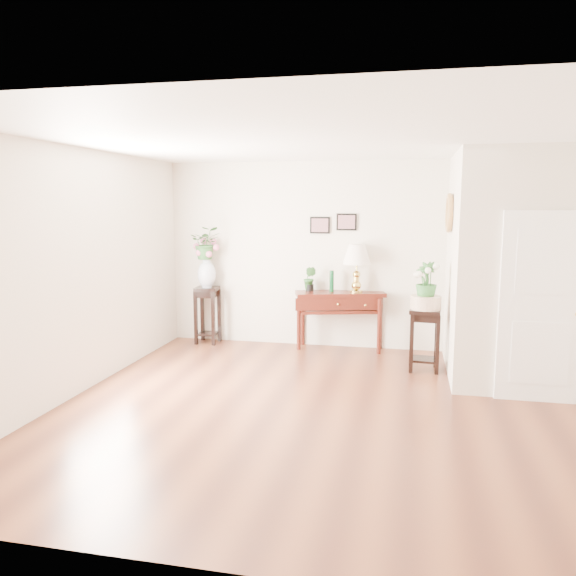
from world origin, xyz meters
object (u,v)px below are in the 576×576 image
(console_table, at_px, (340,321))
(plant_stand_b, at_px, (424,340))
(table_lamp, at_px, (357,269))
(plant_stand_a, at_px, (208,315))

(console_table, height_order, plant_stand_b, console_table)
(console_table, bearing_deg, table_lamp, -15.71)
(console_table, xyz_separation_m, plant_stand_a, (-2.07, -0.05, 0.01))
(plant_stand_b, bearing_deg, table_lamp, 138.91)
(table_lamp, xyz_separation_m, plant_stand_b, (0.97, -0.85, -0.81))
(console_table, xyz_separation_m, plant_stand_b, (1.21, -0.85, -0.03))
(table_lamp, relative_size, plant_stand_b, 0.88)
(plant_stand_a, bearing_deg, plant_stand_b, -13.73)
(table_lamp, xyz_separation_m, plant_stand_a, (-2.31, -0.05, -0.78))
(console_table, relative_size, plant_stand_a, 1.48)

